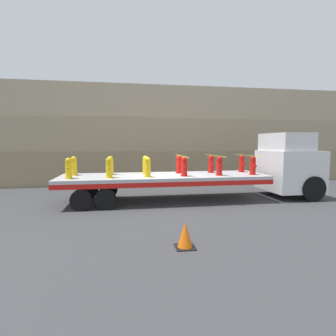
# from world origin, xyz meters

# --- Properties ---
(ground_plane) EXTENTS (120.00, 120.00, 0.00)m
(ground_plane) POSITION_xyz_m (0.00, 0.00, 0.00)
(ground_plane) COLOR #38383A
(rock_cliff) EXTENTS (60.00, 3.30, 6.32)m
(rock_cliff) POSITION_xyz_m (0.00, 6.46, 3.16)
(rock_cliff) COLOR gray
(rock_cliff) RESTS_ON ground_plane
(truck_cab) EXTENTS (2.29, 2.72, 3.11)m
(truck_cab) POSITION_xyz_m (6.26, 0.00, 1.56)
(truck_cab) COLOR silver
(truck_cab) RESTS_ON ground_plane
(flatbed_trailer) EXTENTS (9.21, 2.68, 1.19)m
(flatbed_trailer) POSITION_xyz_m (-0.56, 0.00, 0.98)
(flatbed_trailer) COLOR #B2B2B7
(flatbed_trailer) RESTS_ON ground_plane
(fire_hydrant_yellow_near_0) EXTENTS (0.32, 0.52, 0.85)m
(fire_hydrant_yellow_near_0) POSITION_xyz_m (-4.01, -0.57, 1.60)
(fire_hydrant_yellow_near_0) COLOR gold
(fire_hydrant_yellow_near_0) RESTS_ON flatbed_trailer
(fire_hydrant_yellow_far_0) EXTENTS (0.32, 0.52, 0.85)m
(fire_hydrant_yellow_far_0) POSITION_xyz_m (-4.01, 0.57, 1.60)
(fire_hydrant_yellow_far_0) COLOR gold
(fire_hydrant_yellow_far_0) RESTS_ON flatbed_trailer
(fire_hydrant_yellow_near_1) EXTENTS (0.32, 0.52, 0.85)m
(fire_hydrant_yellow_near_1) POSITION_xyz_m (-2.40, -0.57, 1.60)
(fire_hydrant_yellow_near_1) COLOR gold
(fire_hydrant_yellow_near_1) RESTS_ON flatbed_trailer
(fire_hydrant_yellow_far_1) EXTENTS (0.32, 0.52, 0.85)m
(fire_hydrant_yellow_far_1) POSITION_xyz_m (-2.40, 0.57, 1.60)
(fire_hydrant_yellow_far_1) COLOR gold
(fire_hydrant_yellow_far_1) RESTS_ON flatbed_trailer
(fire_hydrant_yellow_near_2) EXTENTS (0.32, 0.52, 0.85)m
(fire_hydrant_yellow_near_2) POSITION_xyz_m (-0.80, -0.57, 1.60)
(fire_hydrant_yellow_near_2) COLOR gold
(fire_hydrant_yellow_near_2) RESTS_ON flatbed_trailer
(fire_hydrant_yellow_far_2) EXTENTS (0.32, 0.52, 0.85)m
(fire_hydrant_yellow_far_2) POSITION_xyz_m (-0.80, 0.57, 1.60)
(fire_hydrant_yellow_far_2) COLOR gold
(fire_hydrant_yellow_far_2) RESTS_ON flatbed_trailer
(fire_hydrant_red_near_3) EXTENTS (0.32, 0.52, 0.85)m
(fire_hydrant_red_near_3) POSITION_xyz_m (0.80, -0.57, 1.60)
(fire_hydrant_red_near_3) COLOR red
(fire_hydrant_red_near_3) RESTS_ON flatbed_trailer
(fire_hydrant_red_far_3) EXTENTS (0.32, 0.52, 0.85)m
(fire_hydrant_red_far_3) POSITION_xyz_m (0.80, 0.57, 1.60)
(fire_hydrant_red_far_3) COLOR red
(fire_hydrant_red_far_3) RESTS_ON flatbed_trailer
(fire_hydrant_red_near_4) EXTENTS (0.32, 0.52, 0.85)m
(fire_hydrant_red_near_4) POSITION_xyz_m (2.40, -0.57, 1.60)
(fire_hydrant_red_near_4) COLOR red
(fire_hydrant_red_near_4) RESTS_ON flatbed_trailer
(fire_hydrant_red_far_4) EXTENTS (0.32, 0.52, 0.85)m
(fire_hydrant_red_far_4) POSITION_xyz_m (2.40, 0.57, 1.60)
(fire_hydrant_red_far_4) COLOR red
(fire_hydrant_red_far_4) RESTS_ON flatbed_trailer
(fire_hydrant_red_near_5) EXTENTS (0.32, 0.52, 0.85)m
(fire_hydrant_red_near_5) POSITION_xyz_m (4.01, -0.57, 1.60)
(fire_hydrant_red_near_5) COLOR red
(fire_hydrant_red_near_5) RESTS_ON flatbed_trailer
(fire_hydrant_red_far_5) EXTENTS (0.32, 0.52, 0.85)m
(fire_hydrant_red_far_5) POSITION_xyz_m (4.01, 0.57, 1.60)
(fire_hydrant_red_far_5) COLOR red
(fire_hydrant_red_far_5) RESTS_ON flatbed_trailer
(cargo_strap_rear) EXTENTS (0.05, 2.79, 0.01)m
(cargo_strap_rear) POSITION_xyz_m (0.80, 0.00, 2.05)
(cargo_strap_rear) COLOR yellow
(cargo_strap_rear) RESTS_ON fire_hydrant_red_near_3
(cargo_strap_middle) EXTENTS (0.05, 2.79, 0.01)m
(cargo_strap_middle) POSITION_xyz_m (2.40, 0.00, 2.05)
(cargo_strap_middle) COLOR yellow
(cargo_strap_middle) RESTS_ON fire_hydrant_red_near_4
(cargo_strap_front) EXTENTS (0.05, 2.79, 0.01)m
(cargo_strap_front) POSITION_xyz_m (4.01, 0.00, 2.05)
(cargo_strap_front) COLOR yellow
(cargo_strap_front) RESTS_ON fire_hydrant_red_near_5
(traffic_cone) EXTENTS (0.50, 0.50, 0.67)m
(traffic_cone) POSITION_xyz_m (-0.29, -5.41, 0.33)
(traffic_cone) COLOR black
(traffic_cone) RESTS_ON ground_plane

